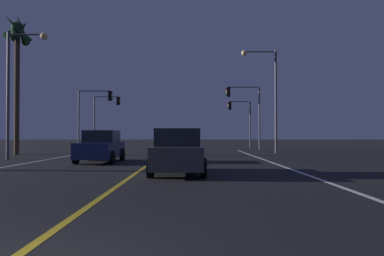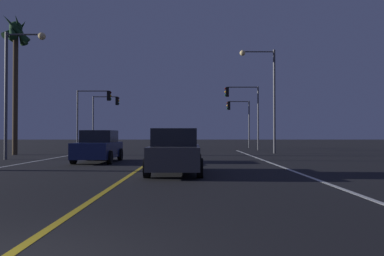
{
  "view_description": "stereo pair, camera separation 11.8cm",
  "coord_description": "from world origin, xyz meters",
  "px_view_note": "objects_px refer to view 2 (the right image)",
  "views": [
    {
      "loc": [
        2.14,
        -3.62,
        1.5
      ],
      "look_at": [
        2.23,
        23.62,
        1.94
      ],
      "focal_mm": 34.89,
      "sensor_mm": 36.0,
      "label": 1
    },
    {
      "loc": [
        2.26,
        -3.62,
        1.5
      ],
      "look_at": [
        2.23,
        23.62,
        1.94
      ],
      "focal_mm": 34.89,
      "sensor_mm": 36.0,
      "label": 2
    }
  ],
  "objects_px": {
    "traffic_light_far_right": "(239,113)",
    "palm_tree_left_mid": "(16,44)",
    "traffic_light_near_right": "(243,103)",
    "traffic_light_far_left": "(106,110)",
    "street_lamp_left_mid": "(16,77)",
    "car_lead_same_lane": "(176,152)",
    "street_lamp_right_near": "(376,28)",
    "car_oncoming": "(99,147)",
    "traffic_light_near_left": "(94,106)",
    "street_lamp_right_far": "(266,87)"
  },
  "relations": [
    {
      "from": "street_lamp_right_near",
      "to": "palm_tree_left_mid",
      "type": "xyz_separation_m",
      "value": [
        -18.62,
        15.26,
        3.19
      ]
    },
    {
      "from": "traffic_light_near_right",
      "to": "traffic_light_far_left",
      "type": "height_order",
      "value": "traffic_light_near_right"
    },
    {
      "from": "street_lamp_left_mid",
      "to": "traffic_light_near_left",
      "type": "bearing_deg",
      "value": 84.73
    },
    {
      "from": "traffic_light_far_left",
      "to": "street_lamp_right_far",
      "type": "bearing_deg",
      "value": -36.53
    },
    {
      "from": "street_lamp_right_near",
      "to": "traffic_light_far_right",
      "type": "bearing_deg",
      "value": -88.37
    },
    {
      "from": "traffic_light_near_left",
      "to": "palm_tree_left_mid",
      "type": "xyz_separation_m",
      "value": [
        -3.64,
        -7.73,
        3.91
      ]
    },
    {
      "from": "traffic_light_near_left",
      "to": "palm_tree_left_mid",
      "type": "height_order",
      "value": "palm_tree_left_mid"
    },
    {
      "from": "traffic_light_near_right",
      "to": "street_lamp_right_far",
      "type": "relative_size",
      "value": 0.73
    },
    {
      "from": "car_lead_same_lane",
      "to": "traffic_light_near_left",
      "type": "xyz_separation_m",
      "value": [
        -8.55,
        20.68,
        3.32
      ]
    },
    {
      "from": "traffic_light_near_right",
      "to": "traffic_light_near_left",
      "type": "relative_size",
      "value": 1.07
    },
    {
      "from": "traffic_light_near_left",
      "to": "street_lamp_right_near",
      "type": "distance_m",
      "value": 27.45
    },
    {
      "from": "traffic_light_near_right",
      "to": "traffic_light_far_right",
      "type": "xyz_separation_m",
      "value": [
        0.26,
        5.5,
        -0.62
      ]
    },
    {
      "from": "palm_tree_left_mid",
      "to": "street_lamp_left_mid",
      "type": "bearing_deg",
      "value": -64.39
    },
    {
      "from": "street_lamp_right_near",
      "to": "car_oncoming",
      "type": "bearing_deg",
      "value": -37.24
    },
    {
      "from": "street_lamp_right_near",
      "to": "street_lamp_right_far",
      "type": "relative_size",
      "value": 0.93
    },
    {
      "from": "traffic_light_far_right",
      "to": "street_lamp_left_mid",
      "type": "xyz_separation_m",
      "value": [
        -15.36,
        -18.34,
        1.07
      ]
    },
    {
      "from": "traffic_light_near_right",
      "to": "street_lamp_left_mid",
      "type": "xyz_separation_m",
      "value": [
        -15.1,
        -12.84,
        0.45
      ]
    },
    {
      "from": "traffic_light_far_right",
      "to": "street_lamp_right_far",
      "type": "distance_m",
      "value": 11.32
    },
    {
      "from": "car_oncoming",
      "to": "traffic_light_far_left",
      "type": "bearing_deg",
      "value": -167.85
    },
    {
      "from": "street_lamp_left_mid",
      "to": "street_lamp_right_far",
      "type": "distance_m",
      "value": 17.65
    },
    {
      "from": "car_lead_same_lane",
      "to": "traffic_light_near_right",
      "type": "height_order",
      "value": "traffic_light_near_right"
    },
    {
      "from": "street_lamp_right_near",
      "to": "palm_tree_left_mid",
      "type": "height_order",
      "value": "palm_tree_left_mid"
    },
    {
      "from": "car_oncoming",
      "to": "traffic_light_near_left",
      "type": "bearing_deg",
      "value": -164.15
    },
    {
      "from": "street_lamp_right_near",
      "to": "traffic_light_near_right",
      "type": "bearing_deg",
      "value": -87.32
    },
    {
      "from": "car_oncoming",
      "to": "palm_tree_left_mid",
      "type": "bearing_deg",
      "value": -132.01
    },
    {
      "from": "street_lamp_left_mid",
      "to": "street_lamp_right_near",
      "type": "bearing_deg",
      "value": -32.09
    },
    {
      "from": "traffic_light_far_right",
      "to": "street_lamp_left_mid",
      "type": "height_order",
      "value": "street_lamp_left_mid"
    },
    {
      "from": "car_lead_same_lane",
      "to": "traffic_light_far_left",
      "type": "bearing_deg",
      "value": 18.42
    },
    {
      "from": "traffic_light_far_left",
      "to": "street_lamp_right_near",
      "type": "height_order",
      "value": "street_lamp_right_near"
    },
    {
      "from": "street_lamp_right_near",
      "to": "street_lamp_left_mid",
      "type": "relative_size",
      "value": 1.0
    },
    {
      "from": "traffic_light_far_left",
      "to": "palm_tree_left_mid",
      "type": "height_order",
      "value": "palm_tree_left_mid"
    },
    {
      "from": "street_lamp_right_far",
      "to": "palm_tree_left_mid",
      "type": "xyz_separation_m",
      "value": [
        -18.59,
        -2.02,
        2.88
      ]
    },
    {
      "from": "traffic_light_far_right",
      "to": "palm_tree_left_mid",
      "type": "bearing_deg",
      "value": 36.59
    },
    {
      "from": "traffic_light_far_right",
      "to": "street_lamp_right_far",
      "type": "xyz_separation_m",
      "value": [
        0.78,
        -11.21,
        1.41
      ]
    },
    {
      "from": "traffic_light_near_left",
      "to": "street_lamp_left_mid",
      "type": "distance_m",
      "value": 12.92
    },
    {
      "from": "traffic_light_near_right",
      "to": "traffic_light_far_left",
      "type": "distance_m",
      "value": 15.12
    },
    {
      "from": "traffic_light_far_right",
      "to": "street_lamp_right_near",
      "type": "xyz_separation_m",
      "value": [
        0.81,
        -28.48,
        1.1
      ]
    },
    {
      "from": "traffic_light_far_left",
      "to": "street_lamp_right_near",
      "type": "xyz_separation_m",
      "value": [
        15.16,
        -28.48,
        0.73
      ]
    },
    {
      "from": "traffic_light_far_right",
      "to": "traffic_light_far_left",
      "type": "height_order",
      "value": "traffic_light_far_left"
    },
    {
      "from": "traffic_light_near_left",
      "to": "street_lamp_right_far",
      "type": "relative_size",
      "value": 0.69
    },
    {
      "from": "traffic_light_near_left",
      "to": "traffic_light_far_right",
      "type": "relative_size",
      "value": 1.1
    },
    {
      "from": "car_oncoming",
      "to": "car_lead_same_lane",
      "type": "bearing_deg",
      "value": 36.41
    },
    {
      "from": "car_oncoming",
      "to": "traffic_light_near_right",
      "type": "distance_m",
      "value": 18.04
    },
    {
      "from": "palm_tree_left_mid",
      "to": "traffic_light_far_right",
      "type": "bearing_deg",
      "value": 36.59
    },
    {
      "from": "traffic_light_far_left",
      "to": "palm_tree_left_mid",
      "type": "relative_size",
      "value": 0.55
    },
    {
      "from": "traffic_light_near_left",
      "to": "street_lamp_right_near",
      "type": "relative_size",
      "value": 0.74
    },
    {
      "from": "car_oncoming",
      "to": "traffic_light_far_left",
      "type": "xyz_separation_m",
      "value": [
        -4.37,
        20.28,
        3.31
      ]
    },
    {
      "from": "traffic_light_near_right",
      "to": "traffic_light_far_left",
      "type": "bearing_deg",
      "value": -21.33
    },
    {
      "from": "street_lamp_right_near",
      "to": "palm_tree_left_mid",
      "type": "distance_m",
      "value": 24.29
    },
    {
      "from": "car_lead_same_lane",
      "to": "traffic_light_near_left",
      "type": "bearing_deg",
      "value": 22.46
    }
  ]
}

